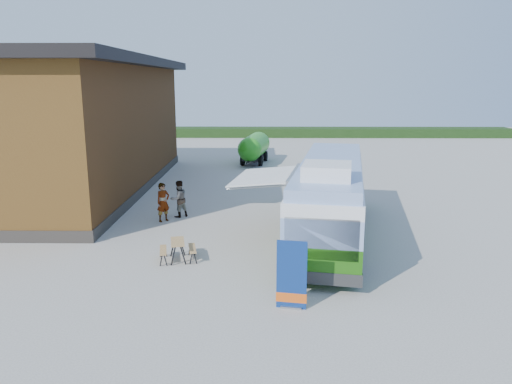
{
  "coord_description": "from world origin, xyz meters",
  "views": [
    {
      "loc": [
        0.11,
        -18.53,
        6.22
      ],
      "look_at": [
        -0.14,
        2.98,
        1.4
      ],
      "focal_mm": 35.0,
      "sensor_mm": 36.0,
      "label": 1
    }
  ],
  "objects_px": {
    "banner": "(291,281)",
    "person_b": "(179,199)",
    "picnic_table": "(178,246)",
    "bus": "(330,195)",
    "person_a": "(163,202)",
    "slurry_tanker": "(254,147)"
  },
  "relations": [
    {
      "from": "banner",
      "to": "person_b",
      "type": "relative_size",
      "value": 1.15
    },
    {
      "from": "person_a",
      "to": "slurry_tanker",
      "type": "bearing_deg",
      "value": 34.15
    },
    {
      "from": "person_b",
      "to": "picnic_table",
      "type": "bearing_deg",
      "value": 60.41
    },
    {
      "from": "person_a",
      "to": "slurry_tanker",
      "type": "distance_m",
      "value": 16.75
    },
    {
      "from": "banner",
      "to": "picnic_table",
      "type": "bearing_deg",
      "value": 145.38
    },
    {
      "from": "banner",
      "to": "person_b",
      "type": "height_order",
      "value": "banner"
    },
    {
      "from": "banner",
      "to": "picnic_table",
      "type": "height_order",
      "value": "banner"
    },
    {
      "from": "person_a",
      "to": "person_b",
      "type": "distance_m",
      "value": 0.95
    },
    {
      "from": "bus",
      "to": "person_b",
      "type": "bearing_deg",
      "value": 166.56
    },
    {
      "from": "slurry_tanker",
      "to": "person_a",
      "type": "bearing_deg",
      "value": -93.97
    },
    {
      "from": "slurry_tanker",
      "to": "picnic_table",
      "type": "bearing_deg",
      "value": -87.05
    },
    {
      "from": "person_a",
      "to": "slurry_tanker",
      "type": "xyz_separation_m",
      "value": [
        3.86,
        16.29,
        0.39
      ]
    },
    {
      "from": "person_a",
      "to": "picnic_table",
      "type": "bearing_deg",
      "value": -116.19
    },
    {
      "from": "banner",
      "to": "person_b",
      "type": "distance_m",
      "value": 10.61
    },
    {
      "from": "person_b",
      "to": "slurry_tanker",
      "type": "distance_m",
      "value": 15.88
    },
    {
      "from": "person_a",
      "to": "person_b",
      "type": "height_order",
      "value": "person_a"
    },
    {
      "from": "picnic_table",
      "to": "bus",
      "type": "bearing_deg",
      "value": 15.86
    },
    {
      "from": "person_b",
      "to": "banner",
      "type": "bearing_deg",
      "value": 77.75
    },
    {
      "from": "banner",
      "to": "picnic_table",
      "type": "relative_size",
      "value": 1.38
    },
    {
      "from": "picnic_table",
      "to": "person_b",
      "type": "xyz_separation_m",
      "value": [
        -0.89,
        5.77,
        0.33
      ]
    },
    {
      "from": "person_b",
      "to": "slurry_tanker",
      "type": "xyz_separation_m",
      "value": [
        3.28,
        15.54,
        0.41
      ]
    },
    {
      "from": "bus",
      "to": "slurry_tanker",
      "type": "relative_size",
      "value": 2.02
    }
  ]
}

